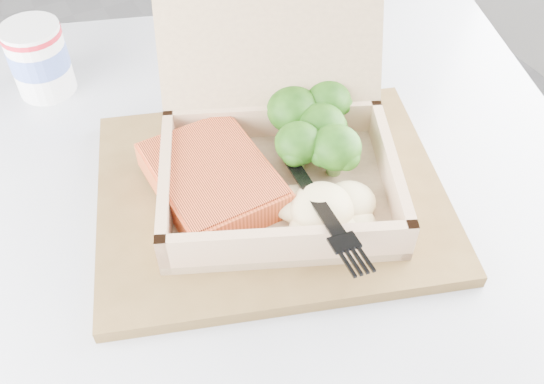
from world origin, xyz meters
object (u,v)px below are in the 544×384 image
serving_tray (271,194)px  paper_cup (38,57)px  takeout_container (276,130)px  cafe_table (253,306)px

serving_tray → paper_cup: 0.32m
serving_tray → takeout_container: bearing=54.1°
serving_tray → cafe_table: bearing=-177.9°
serving_tray → paper_cup: size_ratio=3.96×
takeout_container → paper_cup: size_ratio=3.73×
cafe_table → takeout_container: (0.05, 0.03, 0.25)m
cafe_table → serving_tray: (0.03, 0.00, 0.19)m
serving_tray → paper_cup: bearing=119.1°
cafe_table → takeout_container: 0.25m
serving_tray → paper_cup: (-0.16, 0.28, 0.04)m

